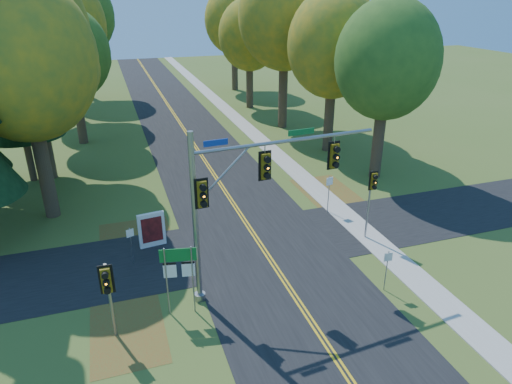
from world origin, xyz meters
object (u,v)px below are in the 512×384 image
object	(u,v)px
east_signal_pole	(372,188)
route_sign_cluster	(179,267)
info_kiosk	(152,230)
traffic_mast	(243,190)

from	to	relation	value
east_signal_pole	route_sign_cluster	bearing A→B (deg)	-159.90
east_signal_pole	info_kiosk	size ratio (longest dim) A/B	2.07
route_sign_cluster	east_signal_pole	bearing A→B (deg)	26.43
traffic_mast	info_kiosk	distance (m)	7.71
traffic_mast	info_kiosk	xyz separation A→B (m)	(-3.64, 5.40, -4.13)
traffic_mast	info_kiosk	size ratio (longest dim) A/B	4.37
traffic_mast	route_sign_cluster	distance (m)	4.23
info_kiosk	traffic_mast	bearing A→B (deg)	-63.07
traffic_mast	east_signal_pole	size ratio (longest dim) A/B	2.11
east_signal_pole	route_sign_cluster	xyz separation A→B (m)	(-11.06, -3.10, -0.83)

